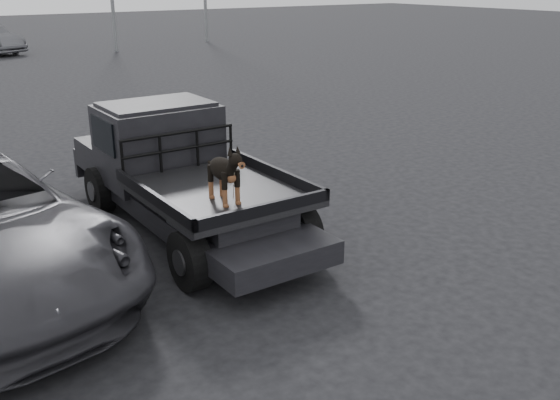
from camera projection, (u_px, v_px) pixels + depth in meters
ground at (272, 272)px, 8.12m from camera, size 120.00×120.00×0.00m
flatbed_ute at (188, 201)px, 9.31m from camera, size 2.00×5.40×0.92m
ute_cab at (158, 130)px, 9.74m from camera, size 1.72×1.30×0.88m
headache_rack at (179, 151)px, 9.21m from camera, size 1.80×0.08×0.55m
dog at (224, 174)px, 7.85m from camera, size 0.32×0.60×0.74m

